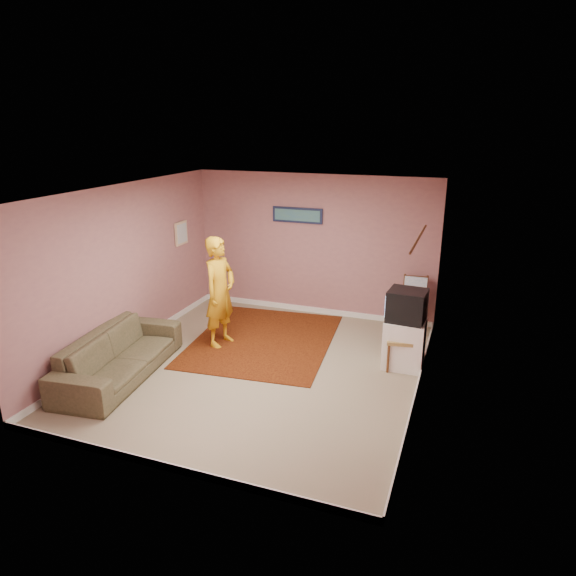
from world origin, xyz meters
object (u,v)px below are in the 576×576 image
(sofa, at_px, (119,355))
(crt_tv, at_px, (407,305))
(person, at_px, (220,292))
(chair_a, at_px, (414,299))
(chair_b, at_px, (402,332))
(tv_cabinet, at_px, (404,343))

(sofa, bearing_deg, crt_tv, -72.17)
(sofa, height_order, person, person)
(chair_a, height_order, sofa, chair_a)
(chair_b, xyz_separation_m, sofa, (-3.71, -1.62, -0.25))
(chair_a, distance_m, person, 3.29)
(crt_tv, height_order, person, person)
(tv_cabinet, relative_size, sofa, 0.33)
(tv_cabinet, height_order, chair_b, chair_b)
(person, bearing_deg, tv_cabinet, -76.96)
(tv_cabinet, bearing_deg, person, -175.97)
(person, bearing_deg, sofa, 159.32)
(crt_tv, relative_size, sofa, 0.25)
(crt_tv, distance_m, chair_a, 1.43)
(sofa, distance_m, person, 1.81)
(chair_b, bearing_deg, sofa, -76.27)
(chair_b, bearing_deg, chair_a, 170.03)
(chair_a, relative_size, chair_b, 1.03)
(tv_cabinet, height_order, crt_tv, crt_tv)
(tv_cabinet, height_order, person, person)
(chair_a, bearing_deg, crt_tv, -94.10)
(tv_cabinet, distance_m, chair_a, 1.40)
(crt_tv, distance_m, chair_b, 0.39)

